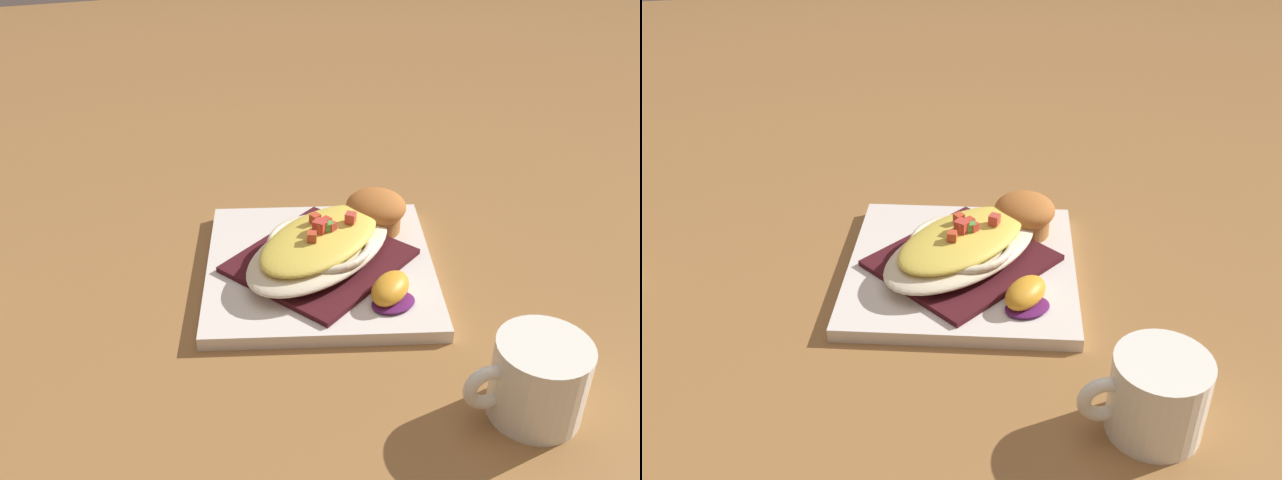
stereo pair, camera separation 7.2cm
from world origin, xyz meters
The scene contains 7 objects.
ground_plane centered at (0.00, 0.00, 0.00)m, with size 2.60×2.60×0.00m, color #9A6A39.
square_plate centered at (0.00, 0.00, 0.01)m, with size 0.25×0.25×0.02m, color white.
folded_napkin centered at (0.00, 0.00, 0.02)m, with size 0.17×0.15×0.01m, color #42131A.
gratin_dish centered at (0.00, 0.00, 0.04)m, with size 0.23×0.21×0.05m.
muffin centered at (0.08, 0.05, 0.04)m, with size 0.07×0.07×0.05m.
orange_garnish centered at (0.05, -0.08, 0.03)m, with size 0.06×0.07×0.03m.
coffee_mug centered at (0.12, -0.25, 0.03)m, with size 0.11×0.08×0.08m.
Camera 2 is at (-0.11, -0.66, 0.47)m, focal length 40.65 mm.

